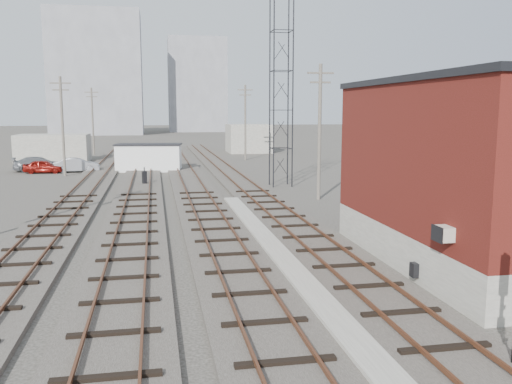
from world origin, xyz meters
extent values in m
plane|color=#282621|center=(0.00, 60.00, 0.00)|extent=(320.00, 320.00, 0.00)
cube|color=#332D28|center=(2.50, 39.00, 0.10)|extent=(3.20, 90.00, 0.20)
cube|color=#4C2816|center=(1.78, 39.00, 0.33)|extent=(0.07, 90.00, 0.12)
cube|color=#4C2816|center=(3.22, 39.00, 0.33)|extent=(0.07, 90.00, 0.12)
cube|color=#332D28|center=(-1.50, 39.00, 0.10)|extent=(3.20, 90.00, 0.20)
cube|color=#4C2816|center=(-2.22, 39.00, 0.33)|extent=(0.07, 90.00, 0.12)
cube|color=#4C2816|center=(-0.78, 39.00, 0.33)|extent=(0.07, 90.00, 0.12)
cube|color=#332D28|center=(-5.50, 39.00, 0.10)|extent=(3.20, 90.00, 0.20)
cube|color=#4C2816|center=(-6.22, 39.00, 0.33)|extent=(0.07, 90.00, 0.12)
cube|color=#4C2816|center=(-4.78, 39.00, 0.33)|extent=(0.07, 90.00, 0.12)
cube|color=#332D28|center=(-9.50, 39.00, 0.10)|extent=(3.20, 90.00, 0.20)
cube|color=#4C2816|center=(-10.22, 39.00, 0.33)|extent=(0.07, 90.00, 0.12)
cube|color=#4C2816|center=(-8.78, 39.00, 0.33)|extent=(0.07, 90.00, 0.12)
cube|color=gray|center=(0.50, 14.00, 0.13)|extent=(0.90, 28.00, 0.26)
cube|color=gray|center=(7.50, 12.00, 0.75)|extent=(6.00, 12.00, 1.50)
cube|color=#5E1916|center=(7.50, 12.00, 4.25)|extent=(6.00, 12.00, 5.50)
cube|color=black|center=(7.50, 12.00, 7.10)|extent=(6.20, 12.20, 0.25)
cube|color=beige|center=(4.28, 8.00, 2.25)|extent=(0.45, 0.62, 0.45)
cube|color=black|center=(4.40, 10.00, 0.50)|extent=(0.20, 0.35, 0.50)
cylinder|color=black|center=(4.75, 34.25, 7.50)|extent=(0.10, 0.10, 15.00)
cylinder|color=black|center=(6.25, 34.25, 7.50)|extent=(0.10, 0.10, 15.00)
cylinder|color=black|center=(4.75, 35.75, 7.50)|extent=(0.10, 0.10, 15.00)
cylinder|color=black|center=(6.25, 35.75, 7.50)|extent=(0.10, 0.10, 15.00)
cylinder|color=#595147|center=(-12.50, 45.00, 4.50)|extent=(0.24, 0.24, 9.00)
cube|color=#595147|center=(-12.50, 45.00, 8.40)|extent=(1.80, 0.12, 0.12)
cube|color=#595147|center=(-12.50, 45.00, 7.80)|extent=(1.40, 0.12, 0.12)
cylinder|color=#595147|center=(-12.50, 70.00, 4.50)|extent=(0.24, 0.24, 9.00)
cube|color=#595147|center=(-12.50, 70.00, 8.40)|extent=(1.80, 0.12, 0.12)
cube|color=#595147|center=(-12.50, 70.00, 7.80)|extent=(1.40, 0.12, 0.12)
cylinder|color=#595147|center=(6.50, 28.00, 4.50)|extent=(0.24, 0.24, 9.00)
cube|color=#595147|center=(6.50, 28.00, 8.40)|extent=(1.80, 0.12, 0.12)
cube|color=#595147|center=(6.50, 28.00, 7.80)|extent=(1.40, 0.12, 0.12)
cylinder|color=#595147|center=(6.50, 58.00, 4.50)|extent=(0.24, 0.24, 9.00)
cube|color=#595147|center=(6.50, 58.00, 8.40)|extent=(1.80, 0.12, 0.12)
cube|color=#595147|center=(6.50, 58.00, 7.80)|extent=(1.40, 0.12, 0.12)
cube|color=gray|center=(-18.00, 135.00, 15.00)|extent=(22.00, 14.00, 30.00)
cube|color=gray|center=(8.00, 150.00, 13.00)|extent=(16.00, 12.00, 26.00)
cube|color=gray|center=(-16.00, 60.00, 1.60)|extent=(8.00, 5.00, 3.20)
cube|color=gray|center=(9.00, 70.00, 2.00)|extent=(6.00, 6.00, 4.00)
cube|color=black|center=(-5.19, 36.95, 0.64)|extent=(0.41, 0.41, 1.07)
cylinder|color=black|center=(-5.19, 36.95, 1.34)|extent=(0.09, 0.09, 0.32)
cube|color=white|center=(-4.93, 47.83, 1.30)|extent=(6.52, 3.38, 2.60)
cube|color=black|center=(-4.93, 47.83, 2.65)|extent=(6.75, 3.61, 0.12)
imported|color=maroon|center=(-14.85, 47.81, 0.64)|extent=(3.86, 1.84, 1.27)
imported|color=#939499|center=(-11.84, 48.12, 0.70)|extent=(4.37, 1.83, 1.40)
imported|color=slate|center=(-15.62, 49.69, 0.72)|extent=(5.26, 2.97, 1.44)
camera|label=1|loc=(-4.34, -6.82, 5.98)|focal=38.00mm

